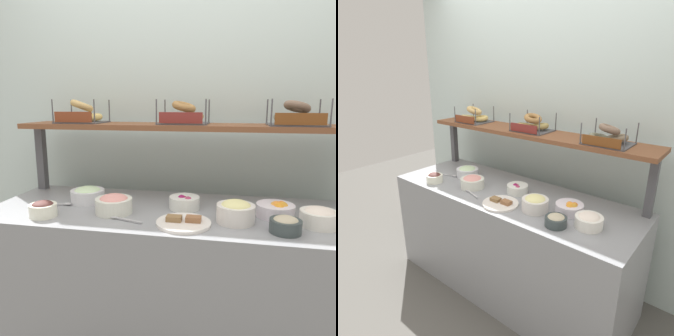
% 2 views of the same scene
% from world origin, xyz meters
% --- Properties ---
extents(ground_plane, '(8.00, 8.00, 0.00)m').
position_xyz_m(ground_plane, '(0.00, 0.00, 0.00)').
color(ground_plane, '#595651').
extents(back_wall, '(3.15, 0.06, 2.40)m').
position_xyz_m(back_wall, '(0.00, 0.55, 1.20)').
color(back_wall, silver).
rests_on(back_wall, ground_plane).
extents(deli_counter, '(1.95, 0.70, 0.85)m').
position_xyz_m(deli_counter, '(0.00, 0.00, 0.42)').
color(deli_counter, gray).
rests_on(deli_counter, ground_plane).
extents(shelf_riser_left, '(0.05, 0.05, 0.40)m').
position_xyz_m(shelf_riser_left, '(-0.92, 0.27, 1.05)').
color(shelf_riser_left, '#4C4C51').
rests_on(shelf_riser_left, deli_counter).
extents(shelf_riser_right, '(0.05, 0.05, 0.40)m').
position_xyz_m(shelf_riser_right, '(0.92, 0.27, 1.05)').
color(shelf_riser_right, '#4C4C51').
rests_on(shelf_riser_right, deli_counter).
extents(upper_shelf, '(1.91, 0.32, 0.03)m').
position_xyz_m(upper_shelf, '(0.00, 0.27, 1.26)').
color(upper_shelf, brown).
rests_on(upper_shelf, shelf_riser_left).
extents(bowl_fruit_salad, '(0.18, 0.18, 0.08)m').
position_xyz_m(bowl_fruit_salad, '(0.51, 0.00, 0.89)').
color(bowl_fruit_salad, white).
rests_on(bowl_fruit_salad, deli_counter).
extents(bowl_lox_spread, '(0.19, 0.19, 0.10)m').
position_xyz_m(bowl_lox_spread, '(-0.29, -0.10, 0.90)').
color(bowl_lox_spread, silver).
rests_on(bowl_lox_spread, deli_counter).
extents(bowl_chocolate_spread, '(0.13, 0.13, 0.08)m').
position_xyz_m(bowl_chocolate_spread, '(-0.61, -0.22, 0.89)').
color(bowl_chocolate_spread, white).
rests_on(bowl_chocolate_spread, deli_counter).
extents(bowl_egg_salad, '(0.18, 0.18, 0.11)m').
position_xyz_m(bowl_egg_salad, '(0.31, -0.12, 0.90)').
color(bowl_egg_salad, silver).
rests_on(bowl_egg_salad, deli_counter).
extents(bowl_scallion_spread, '(0.19, 0.19, 0.09)m').
position_xyz_m(bowl_scallion_spread, '(-0.50, 0.04, 0.89)').
color(bowl_scallion_spread, white).
rests_on(bowl_scallion_spread, deli_counter).
extents(bowl_beet_salad, '(0.16, 0.16, 0.08)m').
position_xyz_m(bowl_beet_salad, '(0.05, 0.04, 0.88)').
color(bowl_beet_salad, white).
rests_on(bowl_beet_salad, deli_counter).
extents(bowl_cream_cheese, '(0.17, 0.17, 0.09)m').
position_xyz_m(bowl_cream_cheese, '(0.68, -0.09, 0.89)').
color(bowl_cream_cheese, white).
rests_on(bowl_cream_cheese, deli_counter).
extents(bowl_tuna_salad, '(0.13, 0.13, 0.07)m').
position_xyz_m(bowl_tuna_salad, '(0.52, -0.20, 0.89)').
color(bowl_tuna_salad, '#374142').
rests_on(bowl_tuna_salad, deli_counter).
extents(serving_plate_white, '(0.25, 0.25, 0.04)m').
position_xyz_m(serving_plate_white, '(0.08, -0.20, 0.86)').
color(serving_plate_white, white).
rests_on(serving_plate_white, deli_counter).
extents(serving_spoon_near_plate, '(0.18, 0.07, 0.01)m').
position_xyz_m(serving_spoon_near_plate, '(-0.22, -0.19, 0.86)').
color(serving_spoon_near_plate, '#B7B7BC').
rests_on(serving_spoon_near_plate, deli_counter).
extents(serving_spoon_by_edge, '(0.17, 0.08, 0.01)m').
position_xyz_m(serving_spoon_by_edge, '(-0.62, -0.05, 0.86)').
color(serving_spoon_by_edge, '#B7B7BC').
rests_on(serving_spoon_by_edge, deli_counter).
extents(bagel_basket_plain, '(0.27, 0.26, 0.15)m').
position_xyz_m(bagel_basket_plain, '(-0.62, 0.26, 1.33)').
color(bagel_basket_plain, '#4C4C51').
rests_on(bagel_basket_plain, upper_shelf).
extents(bagel_basket_everything, '(0.28, 0.24, 0.14)m').
position_xyz_m(bagel_basket_everything, '(0.00, 0.28, 1.33)').
color(bagel_basket_everything, '#4C4C51').
rests_on(bagel_basket_everything, upper_shelf).
extents(bagel_basket_poppy, '(0.29, 0.24, 0.14)m').
position_xyz_m(bagel_basket_poppy, '(0.61, 0.25, 1.33)').
color(bagel_basket_poppy, '#4C4C51').
rests_on(bagel_basket_poppy, upper_shelf).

